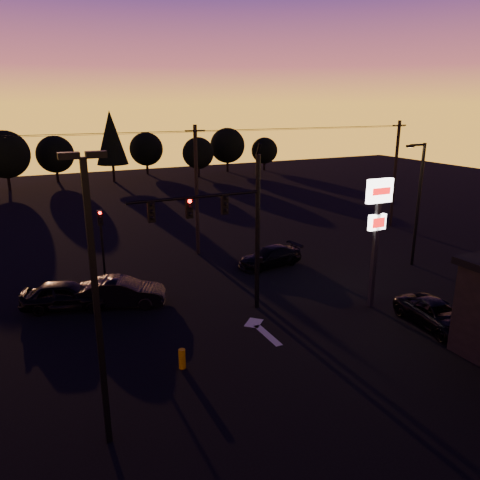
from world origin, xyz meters
The scene contains 22 objects.
ground centered at (0.00, 0.00, 0.00)m, with size 120.00×120.00×0.00m, color black.
lane_arrow centered at (0.50, 1.67, 0.01)m, with size 1.20×3.10×0.01m.
traffic_signal_mast centered at (-0.10, 3.99, 4.94)m, with size 6.79×0.52×8.58m.
secondary_signal centered at (-5.00, 11.49, 2.86)m, with size 0.30×0.31×4.35m.
parking_lot_light centered at (-7.50, -3.00, 5.27)m, with size 1.25×0.30×9.14m.
pylon_sign centered at (7.00, 1.50, 4.91)m, with size 1.50×0.28×6.80m.
streetlight centered at (13.91, 5.50, 4.42)m, with size 1.55×0.35×8.00m.
utility_pole_1 centered at (2.00, 14.00, 4.59)m, with size 1.40×0.26×9.00m.
utility_pole_2 centered at (20.00, 14.00, 4.59)m, with size 1.40×0.26×9.00m.
power_wires centered at (2.00, 14.00, 8.57)m, with size 36.00×1.22×0.07m.
bollard centered at (-3.99, 0.06, 0.42)m, with size 0.28×0.28×0.84m, color #AE7700.
tree_2 centered at (-10.00, 48.00, 4.37)m, with size 5.77×5.78×7.26m.
tree_3 centered at (-4.00, 52.00, 3.75)m, with size 4.95×4.95×6.22m.
tree_4 centered at (3.00, 49.00, 5.93)m, with size 4.18×4.18×9.50m.
tree_5 centered at (9.00, 54.00, 3.75)m, with size 4.95×4.95×6.22m.
tree_6 centered at (15.00, 48.00, 3.43)m, with size 4.54×4.54×5.71m.
tree_7 centered at (21.00, 51.00, 4.06)m, with size 5.36×5.36×6.74m.
tree_8 centered at (27.00, 50.00, 3.12)m, with size 4.12×4.12×5.19m.
car_left centered at (-7.56, 8.19, 0.76)m, with size 1.79×4.45×1.51m, color black.
car_mid centered at (-4.87, 7.31, 0.76)m, with size 1.60×4.58×1.51m, color black.
car_right centered at (5.33, 9.43, 0.64)m, with size 1.80×4.44×1.29m, color black.
suv_parked centered at (8.26, -1.78, 0.62)m, with size 2.07×4.49×1.25m, color black.
Camera 1 is at (-9.17, -16.11, 10.38)m, focal length 35.00 mm.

